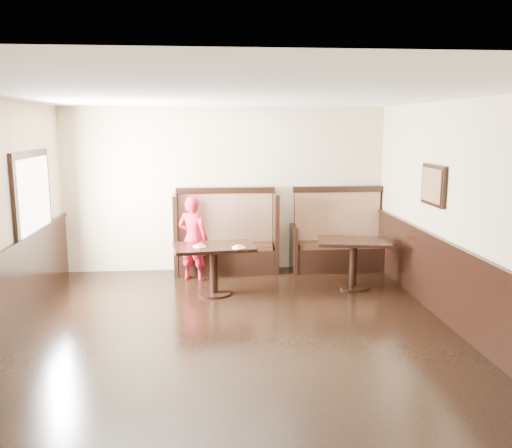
{
  "coord_description": "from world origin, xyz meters",
  "views": [
    {
      "loc": [
        -0.3,
        -5.77,
        2.49
      ],
      "look_at": [
        0.43,
        2.35,
        1.0
      ],
      "focal_mm": 38.0,
      "sensor_mm": 36.0,
      "label": 1
    }
  ],
  "objects": [
    {
      "name": "pizza_plate_left",
      "position": [
        -0.43,
        1.98,
        0.76
      ],
      "size": [
        0.19,
        0.19,
        0.03
      ],
      "color": "white",
      "rests_on": "table_main"
    },
    {
      "name": "child",
      "position": [
        -0.55,
        2.84,
        0.69
      ],
      "size": [
        0.6,
        0.51,
        1.38
      ],
      "primitive_type": "imported",
      "rotation": [
        0.0,
        0.0,
        2.72
      ],
      "color": "#B61326",
      "rests_on": "ground"
    },
    {
      "name": "booth_main",
      "position": [
        0.0,
        3.3,
        0.53
      ],
      "size": [
        1.75,
        0.72,
        1.45
      ],
      "color": "black",
      "rests_on": "ground"
    },
    {
      "name": "ground",
      "position": [
        0.0,
        0.0,
        0.0
      ],
      "size": [
        7.0,
        7.0,
        0.0
      ],
      "primitive_type": "plane",
      "color": "black",
      "rests_on": "ground"
    },
    {
      "name": "table_main",
      "position": [
        -0.23,
        2.04,
        0.57
      ],
      "size": [
        1.26,
        0.88,
        0.75
      ],
      "rotation": [
        0.0,
        0.0,
        0.13
      ],
      "color": "black",
      "rests_on": "ground"
    },
    {
      "name": "pizza_plate_right",
      "position": [
        0.13,
        1.85,
        0.76
      ],
      "size": [
        0.2,
        0.2,
        0.04
      ],
      "color": "white",
      "rests_on": "table_main"
    },
    {
      "name": "room_shell",
      "position": [
        -0.3,
        0.28,
        0.67
      ],
      "size": [
        7.0,
        7.0,
        7.0
      ],
      "color": "tan",
      "rests_on": "ground"
    },
    {
      "name": "table_neighbor",
      "position": [
        1.93,
        2.19,
        0.57
      ],
      "size": [
        1.2,
        0.89,
        0.76
      ],
      "rotation": [
        0.0,
        0.0,
        -0.18
      ],
      "color": "black",
      "rests_on": "ground"
    },
    {
      "name": "booth_neighbor",
      "position": [
        1.95,
        3.29,
        0.48
      ],
      "size": [
        1.65,
        0.72,
        1.45
      ],
      "color": "black",
      "rests_on": "ground"
    }
  ]
}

